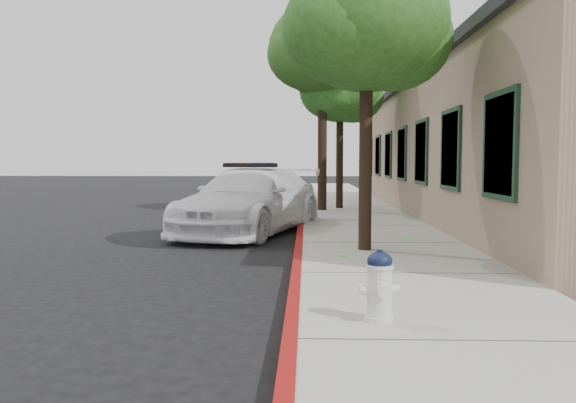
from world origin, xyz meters
The scene contains 9 objects.
ground centered at (0.00, 0.00, 0.00)m, with size 120.00×120.00×0.00m, color black.
sidewalk centered at (1.60, 3.00, 0.07)m, with size 3.20×60.00×0.15m, color #9D9A8E.
red_curb centered at (0.06, 3.00, 0.08)m, with size 0.14×60.00×0.16m, color maroon.
clapboard_building centered at (6.69, 9.00, 2.13)m, with size 7.30×20.89×4.24m.
police_car centered at (-1.14, 5.57, 0.78)m, with size 3.73×5.78×1.68m.
fire_hydrant centered at (0.91, -2.41, 0.50)m, with size 0.40×0.35×0.70m.
street_tree_near centered at (1.24, 2.12, 3.99)m, with size 3.00×2.81×5.14m.
street_tree_mid centered at (0.71, 10.47, 5.12)m, with size 3.54×3.51×6.60m.
street_tree_far centered at (1.34, 11.22, 4.05)m, with size 2.85×2.77×5.18m.
Camera 1 is at (0.21, -7.88, 1.70)m, focal length 35.51 mm.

